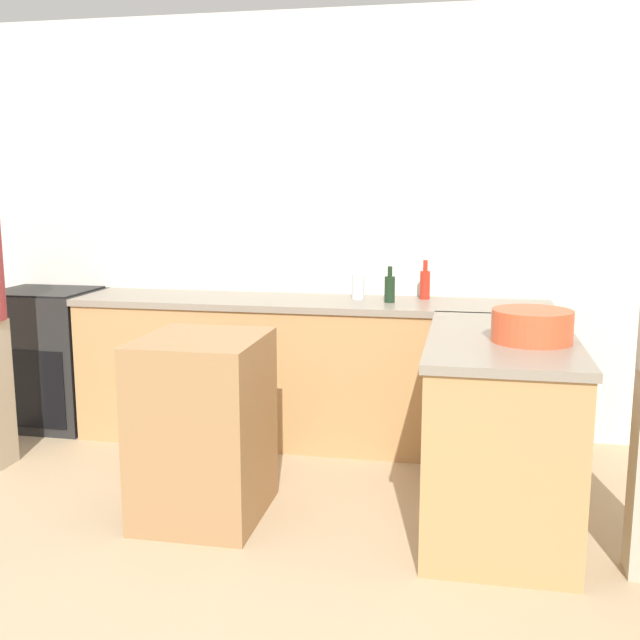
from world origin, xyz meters
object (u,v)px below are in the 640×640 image
range_oven (48,358)px  vinegar_bottle_clear (358,285)px  hot_sauce_bottle (425,284)px  island_table (204,427)px  mixing_bowl (532,326)px  wine_bottle_dark (390,288)px

range_oven → vinegar_bottle_clear: (2.12, 0.08, 0.54)m
range_oven → hot_sauce_bottle: size_ratio=3.79×
island_table → vinegar_bottle_clear: (0.57, 1.26, 0.55)m
range_oven → vinegar_bottle_clear: vinegar_bottle_clear is taller
range_oven → mixing_bowl: size_ratio=2.56×
island_table → vinegar_bottle_clear: bearing=65.7°
island_table → vinegar_bottle_clear: 1.49m
mixing_bowl → vinegar_bottle_clear: 1.49m
range_oven → hot_sauce_bottle: hot_sauce_bottle is taller
hot_sauce_bottle → mixing_bowl: bearing=-65.7°
mixing_bowl → vinegar_bottle_clear: (-0.96, 1.14, 0.01)m
island_table → vinegar_bottle_clear: vinegar_bottle_clear is taller
mixing_bowl → range_oven: bearing=161.0°
range_oven → wine_bottle_dark: (2.33, -0.01, 0.54)m
range_oven → island_table: 1.95m
hot_sauce_bottle → island_table: bearing=-125.9°
mixing_bowl → wine_bottle_dark: 1.29m
wine_bottle_dark → hot_sauce_bottle: hot_sauce_bottle is taller
mixing_bowl → hot_sauce_bottle: hot_sauce_bottle is taller
mixing_bowl → vinegar_bottle_clear: size_ratio=1.67×
vinegar_bottle_clear → wine_bottle_dark: bearing=-24.2°
mixing_bowl → vinegar_bottle_clear: vinegar_bottle_clear is taller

